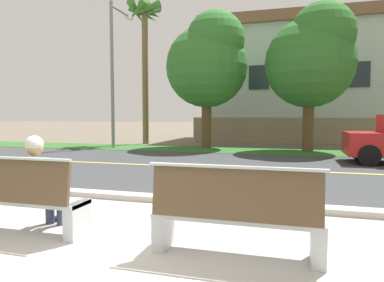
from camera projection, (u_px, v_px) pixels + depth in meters
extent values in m
plane|color=#665B4C|center=(230.00, 162.00, 11.43)|extent=(140.00, 140.00, 0.00)
cube|color=#B7B2A8|center=(120.00, 242.00, 4.14)|extent=(44.00, 3.60, 0.01)
cube|color=#ADA89E|center=(174.00, 200.00, 6.01)|extent=(44.00, 0.30, 0.11)
cube|color=#383A3D|center=(221.00, 168.00, 9.99)|extent=(52.00, 8.00, 0.01)
cube|color=#E0CC4C|center=(221.00, 168.00, 9.99)|extent=(48.00, 0.14, 0.01)
cube|color=#2D6026|center=(245.00, 150.00, 15.03)|extent=(48.00, 2.80, 0.02)
cube|color=silver|center=(78.00, 220.00, 4.26)|extent=(0.14, 0.40, 0.45)
cube|color=silver|center=(21.00, 200.00, 4.47)|extent=(1.79, 0.44, 0.05)
cube|color=brown|center=(8.00, 181.00, 4.26)|extent=(1.72, 0.12, 0.52)
cylinder|color=silver|center=(7.00, 158.00, 4.23)|extent=(1.79, 0.04, 0.04)
cube|color=silver|center=(164.00, 228.00, 3.95)|extent=(0.14, 0.40, 0.45)
cube|color=silver|center=(318.00, 243.00, 3.50)|extent=(0.14, 0.40, 0.45)
cube|color=silver|center=(236.00, 217.00, 3.71)|extent=(1.79, 0.44, 0.05)
cube|color=brown|center=(234.00, 195.00, 3.50)|extent=(1.72, 0.12, 0.52)
cylinder|color=silver|center=(234.00, 167.00, 3.47)|extent=(1.79, 0.04, 0.04)
cylinder|color=#333D56|center=(40.00, 191.00, 4.61)|extent=(0.15, 0.42, 0.15)
cylinder|color=#333D56|center=(51.00, 192.00, 4.56)|extent=(0.15, 0.42, 0.15)
cylinder|color=#333D56|center=(50.00, 209.00, 4.81)|extent=(0.12, 0.12, 0.43)
cube|color=black|center=(54.00, 220.00, 4.90)|extent=(0.09, 0.24, 0.07)
cylinder|color=#333D56|center=(61.00, 210.00, 4.76)|extent=(0.12, 0.12, 0.43)
cube|color=black|center=(65.00, 221.00, 4.85)|extent=(0.09, 0.24, 0.07)
cube|color=#6B7047|center=(35.00, 179.00, 4.39)|extent=(0.34, 0.20, 0.52)
cylinder|color=#6B7047|center=(22.00, 176.00, 4.46)|extent=(0.09, 0.09, 0.46)
cylinder|color=#6B7047|center=(50.00, 178.00, 4.35)|extent=(0.09, 0.09, 0.46)
sphere|color=tan|center=(34.00, 148.00, 4.37)|extent=(0.21, 0.21, 0.21)
sphere|color=beige|center=(34.00, 145.00, 4.37)|extent=(0.22, 0.22, 0.22)
cylinder|color=black|center=(369.00, 156.00, 10.33)|extent=(0.64, 0.18, 0.64)
cylinder|color=black|center=(359.00, 150.00, 11.94)|extent=(0.64, 0.18, 0.64)
cylinder|color=gray|center=(112.00, 76.00, 16.07)|extent=(0.16, 0.16, 6.70)
cylinder|color=gray|center=(120.00, 11.00, 16.70)|extent=(0.10, 1.80, 0.10)
cube|color=silver|center=(129.00, 18.00, 17.57)|extent=(0.24, 0.44, 0.14)
cylinder|color=brown|center=(206.00, 123.00, 16.31)|extent=(0.46, 0.46, 2.35)
sphere|color=#33752D|center=(207.00, 67.00, 16.12)|extent=(3.77, 3.77, 3.77)
sphere|color=#33752D|center=(215.00, 40.00, 15.64)|extent=(2.64, 2.64, 2.64)
cylinder|color=brown|center=(308.00, 124.00, 14.64)|extent=(0.45, 0.45, 2.30)
sphere|color=#2D6B28|center=(310.00, 63.00, 14.45)|extent=(3.68, 3.68, 3.68)
sphere|color=#2D6B28|center=(323.00, 34.00, 13.98)|extent=(2.57, 2.57, 2.57)
cylinder|color=brown|center=(145.00, 76.00, 18.47)|extent=(0.32, 0.32, 7.17)
cone|color=#427A33|center=(153.00, 11.00, 18.10)|extent=(0.44, 1.64, 1.07)
cone|color=#427A33|center=(151.00, 14.00, 18.54)|extent=(1.64, 1.20, 1.07)
cone|color=#427A33|center=(144.00, 14.00, 18.66)|extent=(1.64, 1.20, 1.07)
cone|color=#427A33|center=(137.00, 12.00, 18.35)|extent=(0.44, 1.64, 1.07)
cone|color=#427A33|center=(137.00, 10.00, 17.91)|extent=(1.64, 1.20, 1.07)
cone|color=#427A33|center=(146.00, 9.00, 17.79)|extent=(1.64, 1.20, 1.07)
sphere|color=#427A33|center=(145.00, 5.00, 18.20)|extent=(0.70, 0.70, 0.70)
cube|color=gray|center=(311.00, 131.00, 18.66)|extent=(13.00, 0.36, 1.40)
cube|color=#B7BCC1|center=(305.00, 87.00, 21.62)|extent=(11.15, 6.40, 6.57)
cube|color=brown|center=(306.00, 28.00, 21.36)|extent=(12.04, 6.91, 0.60)
cube|color=#232833|center=(259.00, 77.00, 19.19)|extent=(1.10, 0.06, 1.30)
cube|color=#232833|center=(358.00, 74.00, 17.81)|extent=(1.10, 0.06, 1.30)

